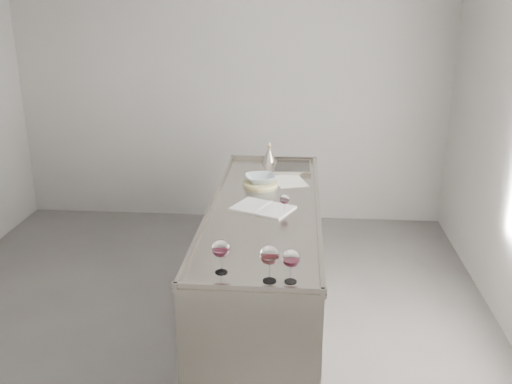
# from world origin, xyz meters

# --- Properties ---
(room_shell) EXTENTS (4.54, 5.04, 2.84)m
(room_shell) POSITION_xyz_m (0.00, 0.00, 1.40)
(room_shell) COLOR #4A4745
(room_shell) RESTS_ON ground
(counter) EXTENTS (0.77, 2.42, 0.97)m
(counter) POSITION_xyz_m (0.50, 0.30, 0.47)
(counter) COLOR #9E968D
(counter) RESTS_ON ground
(wine_glass_left) EXTENTS (0.09, 0.09, 0.19)m
(wine_glass_left) POSITION_xyz_m (0.34, -0.70, 1.07)
(wine_glass_left) COLOR white
(wine_glass_left) RESTS_ON counter
(wine_glass_middle) EXTENTS (0.10, 0.10, 0.20)m
(wine_glass_middle) POSITION_xyz_m (0.60, -0.78, 1.08)
(wine_glass_middle) COLOR white
(wine_glass_middle) RESTS_ON counter
(wine_glass_right) EXTENTS (0.09, 0.09, 0.18)m
(wine_glass_right) POSITION_xyz_m (0.70, -0.78, 1.07)
(wine_glass_right) COLOR white
(wine_glass_right) RESTS_ON counter
(wine_glass_small) EXTENTS (0.07, 0.07, 0.13)m
(wine_glass_small) POSITION_xyz_m (0.64, 0.19, 1.03)
(wine_glass_small) COLOR white
(wine_glass_small) RESTS_ON counter
(notebook) EXTENTS (0.46, 0.41, 0.02)m
(notebook) POSITION_xyz_m (0.49, 0.26, 0.95)
(notebook) COLOR white
(notebook) RESTS_ON counter
(loose_paper_top) EXTENTS (0.31, 0.37, 0.00)m
(loose_paper_top) POSITION_xyz_m (0.66, 0.88, 0.94)
(loose_paper_top) COLOR white
(loose_paper_top) RESTS_ON counter
(trivet) EXTENTS (0.34, 0.34, 0.02)m
(trivet) POSITION_xyz_m (0.44, 0.78, 0.95)
(trivet) COLOR #CBBE83
(trivet) RESTS_ON counter
(ceramic_bowl) EXTENTS (0.28, 0.28, 0.06)m
(ceramic_bowl) POSITION_xyz_m (0.44, 0.78, 0.99)
(ceramic_bowl) COLOR #98AAB1
(ceramic_bowl) RESTS_ON trivet
(wine_funnel) EXTENTS (0.13, 0.13, 0.20)m
(wine_funnel) POSITION_xyz_m (0.47, 1.38, 1.00)
(wine_funnel) COLOR #AEA49B
(wine_funnel) RESTS_ON counter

